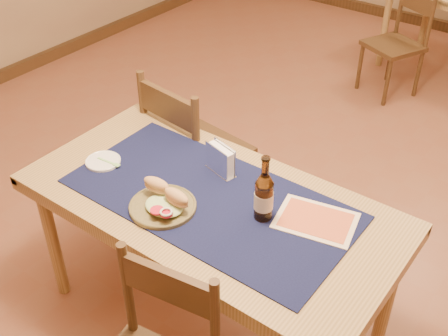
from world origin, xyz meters
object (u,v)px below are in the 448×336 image
Objects in this scene: chair_main_far at (193,152)px; sandwich_plate at (164,203)px; beer_bottle at (264,196)px; napkin_holder at (221,160)px; main_table at (210,214)px.

chair_main_far reaches higher than sandwich_plate.
sandwich_plate is (0.40, -0.66, 0.27)m from chair_main_far.
sandwich_plate is 0.96× the size of beer_bottle.
sandwich_plate is 1.68× the size of napkin_holder.
napkin_holder is (-0.31, 0.14, -0.04)m from beer_bottle.
main_table is 0.24m from napkin_holder.
napkin_holder reaches higher than main_table.
napkin_holder reaches higher than sandwich_plate.
main_table is at bearing -44.58° from chair_main_far.
sandwich_plate reaches higher than main_table.
sandwich_plate is 0.41m from beer_bottle.
chair_main_far is 3.42× the size of beer_bottle.
main_table is 1.63× the size of chair_main_far.
main_table is 0.72m from chair_main_far.
napkin_holder is (-0.07, 0.17, 0.15)m from main_table.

